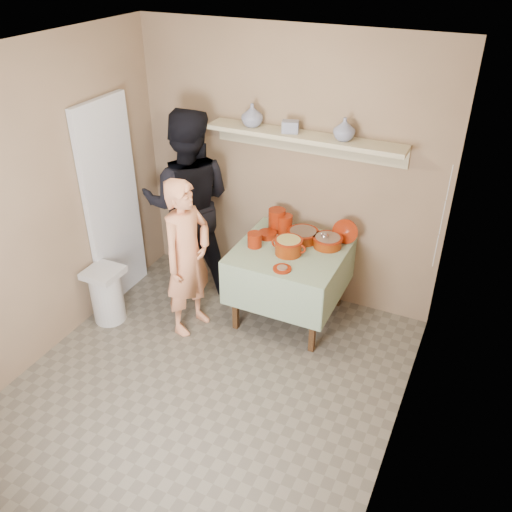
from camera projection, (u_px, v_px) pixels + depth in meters
The scene contains 22 objects.
ground at pixel (200, 395), 4.41m from camera, with size 3.50×3.50×0.00m, color #6B6254.
tile_panel at pixel (112, 204), 5.15m from camera, with size 0.06×0.70×2.00m, color silver.
plate_stack_a at pixel (277, 220), 5.16m from camera, with size 0.16×0.16×0.22m, color maroon.
plate_stack_b at pixel (285, 224), 5.13m from camera, with size 0.15×0.15×0.18m, color maroon.
bowl_stack at pixel (255, 240), 4.92m from camera, with size 0.13×0.13×0.13m, color maroon.
empty_bowl at pixel (267, 235), 5.08m from camera, with size 0.17×0.17×0.05m, color maroon.
propped_lid at pixel (345, 232), 4.94m from camera, with size 0.24×0.24×0.02m, color maroon.
vase_right at pixel (344, 129), 4.52m from camera, with size 0.18×0.18×0.19m, color navy.
vase_left at pixel (252, 115), 4.83m from camera, with size 0.20×0.20×0.20m, color navy.
ceramic_box at pixel (290, 127), 4.71m from camera, with size 0.14×0.10×0.10m, color navy.
person_cook at pixel (187, 258), 4.80m from camera, with size 0.55×0.36×1.50m, color #F39769.
person_helper at pixel (188, 203), 5.31m from camera, with size 0.91×0.71×1.88m, color black.
room_shell at pixel (187, 219), 3.57m from camera, with size 3.04×3.54×2.62m.
serving_table at pixel (290, 260), 4.97m from camera, with size 0.97×0.97×0.76m.
cazuela_meat_a at pixel (303, 235), 5.02m from camera, with size 0.30×0.30×0.10m.
cazuela_meat_b at pixel (328, 241), 4.92m from camera, with size 0.28×0.28×0.10m.
ladle at pixel (325, 236), 4.88m from camera, with size 0.08×0.26×0.19m.
cazuela_rice at pixel (288, 245), 4.80m from camera, with size 0.33×0.25×0.14m.
front_plate at pixel (282, 269), 4.61m from camera, with size 0.16×0.16×0.03m.
wall_shelf at pixel (305, 138), 4.74m from camera, with size 1.80×0.25×0.21m.
trash_bin at pixel (107, 295), 5.12m from camera, with size 0.32×0.32×0.56m.
electrical_cord at pixel (442, 218), 4.37m from camera, with size 0.01×0.05×0.90m.
Camera 1 is at (1.77, -2.68, 3.26)m, focal length 38.00 mm.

